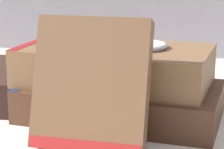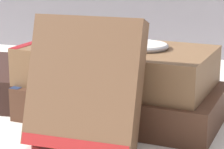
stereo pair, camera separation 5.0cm
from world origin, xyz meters
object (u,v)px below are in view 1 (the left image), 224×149
Objects in this scene: book_flat_top at (111,65)px; book_leaning_front at (91,89)px; reading_glasses at (96,82)px; book_flat_bottom at (117,101)px; pocket_watch at (142,45)px.

book_leaning_front is at bearing -81.93° from book_flat_top.
book_flat_top is 2.14× the size of reading_glasses.
book_leaning_front is at bearing -88.02° from book_flat_bottom.
book_flat_top is 0.11m from book_leaning_front.
pocket_watch is (0.03, 0.01, 0.07)m from book_flat_bottom.
book_leaning_front reaches higher than reading_glasses.
book_leaning_front is 1.22× the size of reading_glasses.
book_flat_top reaches higher than book_flat_bottom.
pocket_watch is (0.04, 0.00, 0.03)m from book_flat_top.
book_flat_top reaches higher than reading_glasses.
pocket_watch is (0.03, 0.11, 0.03)m from book_leaning_front.
book_flat_top is 1.75× the size of book_leaning_front.
book_flat_bottom is at bearing -26.35° from book_flat_top.
book_flat_top is at bearing 92.37° from book_leaning_front.
book_flat_bottom is 3.93× the size of pocket_watch.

